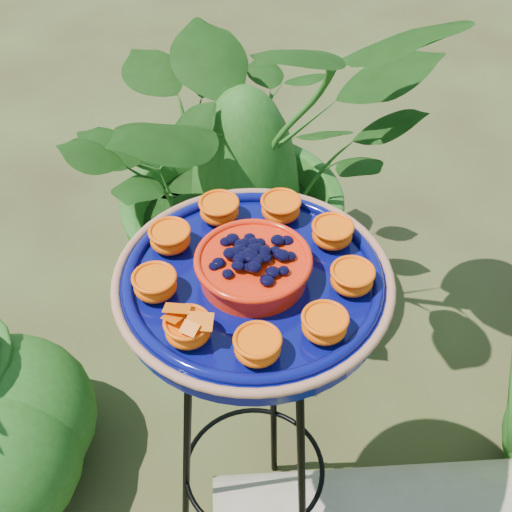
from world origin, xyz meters
name	(u,v)px	position (x,y,z in m)	size (l,w,h in m)	color
tripod_stand	(254,411)	(-0.04, -0.01, 0.48)	(0.36, 0.36, 0.80)	black
feeder_dish	(253,279)	(-0.04, -0.01, 0.83)	(0.51, 0.51, 0.09)	#070A54
shrub_back_left	(245,165)	(-0.48, 0.57, 0.49)	(0.89, 0.77, 0.99)	#1F4813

